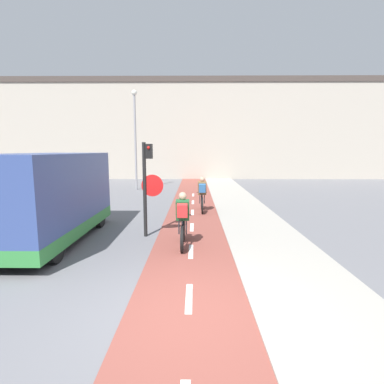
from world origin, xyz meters
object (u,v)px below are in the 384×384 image
at_px(cyclist_near, 183,221).
at_px(van, 47,199).
at_px(cyclist_far, 202,195).
at_px(traffic_light_pole, 147,179).
at_px(street_lamp_far, 135,129).

xyz_separation_m(cyclist_near, van, (-3.94, 0.47, 0.54)).
height_order(cyclist_far, van, van).
bearing_deg(cyclist_far, traffic_light_pole, -115.22).
bearing_deg(cyclist_near, street_lamp_far, 106.70).
xyz_separation_m(cyclist_far, van, (-4.59, -4.28, 0.54)).
bearing_deg(cyclist_near, cyclist_far, 82.27).
height_order(traffic_light_pole, cyclist_near, traffic_light_pole).
relative_size(cyclist_far, van, 0.32).
relative_size(traffic_light_pole, cyclist_far, 1.73).
xyz_separation_m(traffic_light_pole, van, (-2.83, -0.55, -0.54)).
bearing_deg(cyclist_far, van, -136.99).
relative_size(traffic_light_pole, street_lamp_far, 0.44).
bearing_deg(cyclist_far, cyclist_near, -97.73).
distance_m(traffic_light_pole, street_lamp_far, 11.59).
distance_m(street_lamp_far, van, 11.97).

